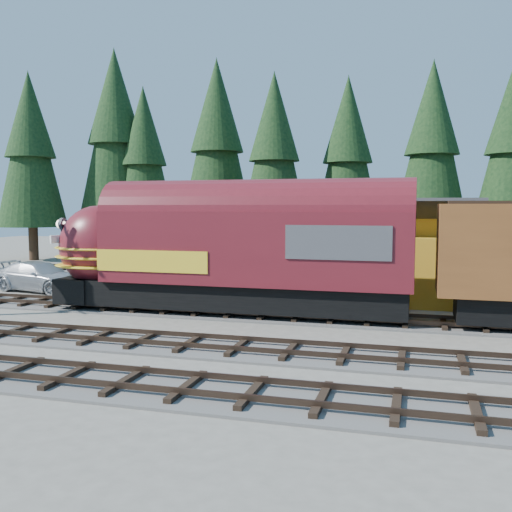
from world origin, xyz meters
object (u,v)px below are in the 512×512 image
(depot, at_px, (352,242))
(pickup_truck_a, at_px, (212,276))
(caboose, at_px, (232,238))
(pickup_truck_b, at_px, (40,277))
(locomotive, at_px, (217,256))

(depot, xyz_separation_m, pickup_truck_a, (-7.90, -0.13, -2.04))
(depot, distance_m, pickup_truck_a, 8.16)
(caboose, height_order, pickup_truck_a, caboose)
(pickup_truck_b, bearing_deg, caboose, -30.35)
(locomotive, xyz_separation_m, pickup_truck_b, (-12.22, 3.79, -1.83))
(depot, relative_size, pickup_truck_a, 1.93)
(depot, relative_size, pickup_truck_b, 2.19)
(locomotive, bearing_deg, depot, 50.61)
(locomotive, height_order, caboose, caboose)
(pickup_truck_a, xyz_separation_m, pickup_truck_b, (-9.65, -2.58, -0.08))
(caboose, xyz_separation_m, pickup_truck_b, (-8.36, -10.21, -1.83))
(locomotive, bearing_deg, caboose, 105.41)
(pickup_truck_a, relative_size, pickup_truck_b, 1.14)
(locomotive, relative_size, pickup_truck_a, 2.55)
(caboose, bearing_deg, pickup_truck_b, -129.31)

